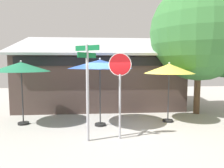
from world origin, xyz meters
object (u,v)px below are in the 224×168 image
at_px(stop_sign, 120,80).
at_px(patio_umbrella_forest_green_left, 21,67).
at_px(street_sign_post, 87,83).
at_px(patio_umbrella_royal_blue_center, 100,65).
at_px(patio_umbrella_mustard_right, 169,69).
at_px(shade_tree, 209,34).

relative_size(stop_sign, patio_umbrella_forest_green_left, 1.08).
height_order(street_sign_post, patio_umbrella_forest_green_left, street_sign_post).
xyz_separation_m(patio_umbrella_royal_blue_center, patio_umbrella_mustard_right, (2.89, 0.33, -0.19)).
bearing_deg(patio_umbrella_forest_green_left, stop_sign, -27.29).
bearing_deg(stop_sign, patio_umbrella_forest_green_left, 152.71).
xyz_separation_m(patio_umbrella_royal_blue_center, shade_tree, (5.17, 1.47, 1.41)).
height_order(street_sign_post, patio_umbrella_royal_blue_center, street_sign_post).
xyz_separation_m(street_sign_post, patio_umbrella_forest_green_left, (-2.69, 2.05, 0.44)).
height_order(street_sign_post, shade_tree, shade_tree).
bearing_deg(stop_sign, street_sign_post, -173.25).
height_order(patio_umbrella_forest_green_left, shade_tree, shade_tree).
height_order(patio_umbrella_forest_green_left, patio_umbrella_mustard_right, patio_umbrella_forest_green_left).
xyz_separation_m(stop_sign, patio_umbrella_mustard_right, (2.28, 1.83, 0.29)).
height_order(street_sign_post, patio_umbrella_mustard_right, street_sign_post).
relative_size(stop_sign, patio_umbrella_royal_blue_center, 1.04).
distance_m(patio_umbrella_mustard_right, shade_tree, 3.02).
height_order(street_sign_post, stop_sign, street_sign_post).
xyz_separation_m(patio_umbrella_forest_green_left, patio_umbrella_mustard_right, (6.01, -0.09, -0.08)).
xyz_separation_m(stop_sign, patio_umbrella_forest_green_left, (-3.73, 1.92, 0.38)).
bearing_deg(patio_umbrella_mustard_right, street_sign_post, -149.48).
relative_size(stop_sign, shade_tree, 0.44).
bearing_deg(street_sign_post, shade_tree, 28.92).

